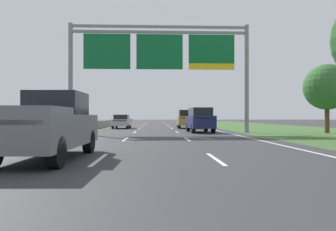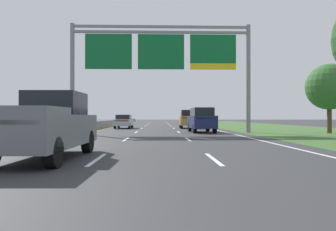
% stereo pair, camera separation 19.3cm
% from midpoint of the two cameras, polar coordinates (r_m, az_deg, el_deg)
% --- Properties ---
extents(ground_plane, '(220.00, 220.00, 0.00)m').
position_cam_midpoint_polar(ground_plane, '(34.78, -1.67, -2.43)').
color(ground_plane, '#333335').
extents(lane_striping, '(11.96, 106.00, 0.01)m').
position_cam_midpoint_polar(lane_striping, '(34.33, -1.67, -2.45)').
color(lane_striping, white).
rests_on(lane_striping, ground).
extents(grass_verge_right, '(14.00, 110.00, 0.02)m').
position_cam_midpoint_polar(grass_verge_right, '(37.48, 20.20, -2.24)').
color(grass_verge_right, '#3D602D').
rests_on(grass_verge_right, ground).
extents(median_barrier_concrete, '(0.60, 110.00, 0.85)m').
position_cam_midpoint_polar(median_barrier_concrete, '(35.39, -12.43, -1.81)').
color(median_barrier_concrete, gray).
rests_on(median_barrier_concrete, ground).
extents(overhead_sign_gantry, '(15.06, 0.42, 9.09)m').
position_cam_midpoint_polar(overhead_sign_gantry, '(27.28, -1.03, 10.49)').
color(overhead_sign_gantry, gray).
rests_on(overhead_sign_gantry, ground).
extents(pickup_truck_grey, '(2.14, 5.45, 2.20)m').
position_cam_midpoint_polar(pickup_truck_grey, '(11.01, -20.04, -1.65)').
color(pickup_truck_grey, slate).
rests_on(pickup_truck_grey, ground).
extents(car_silver_left_lane_sedan, '(1.89, 4.43, 1.57)m').
position_cam_midpoint_polar(car_silver_left_lane_sedan, '(37.46, -7.67, -1.02)').
color(car_silver_left_lane_sedan, '#B2B5BA').
rests_on(car_silver_left_lane_sedan, ground).
extents(car_navy_right_lane_suv, '(2.04, 4.75, 2.11)m').
position_cam_midpoint_polar(car_navy_right_lane_suv, '(27.93, 6.14, -0.72)').
color(car_navy_right_lane_suv, '#161E47').
rests_on(car_navy_right_lane_suv, ground).
extents(car_gold_right_lane_suv, '(2.02, 4.75, 2.11)m').
position_cam_midpoint_polar(car_gold_right_lane_suv, '(37.53, 3.70, -0.59)').
color(car_gold_right_lane_suv, '#A38438').
rests_on(car_gold_right_lane_suv, ground).
extents(roadside_tree_mid, '(3.70, 3.70, 5.61)m').
position_cam_midpoint_polar(roadside_tree_mid, '(29.15, 26.77, 4.53)').
color(roadside_tree_mid, '#4C3823').
rests_on(roadside_tree_mid, ground).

